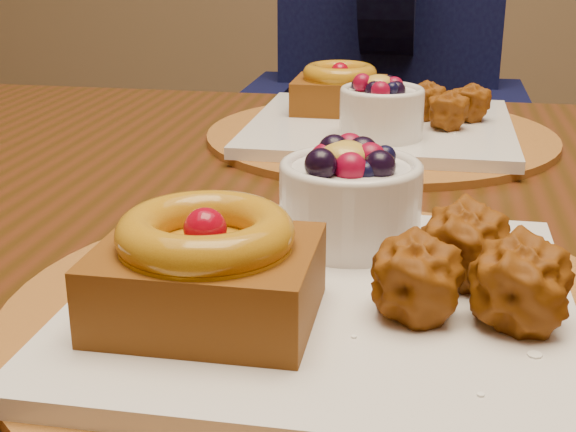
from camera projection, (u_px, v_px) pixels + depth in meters
The scene contains 5 objects.
dining_table at pixel (358, 286), 0.70m from camera, with size 1.60×0.90×0.76m.
place_setting_near at pixel (322, 274), 0.47m from camera, with size 0.38×0.38×0.09m.
place_setting_far at pixel (379, 120), 0.87m from camera, with size 0.38×0.38×0.08m.
chair_far at pixel (377, 188), 1.68m from camera, with size 0.45×0.45×0.83m.
diner at pixel (391, 33), 1.41m from camera, with size 0.46×0.46×0.75m.
Camera 1 is at (-0.00, -0.73, 0.97)m, focal length 50.00 mm.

